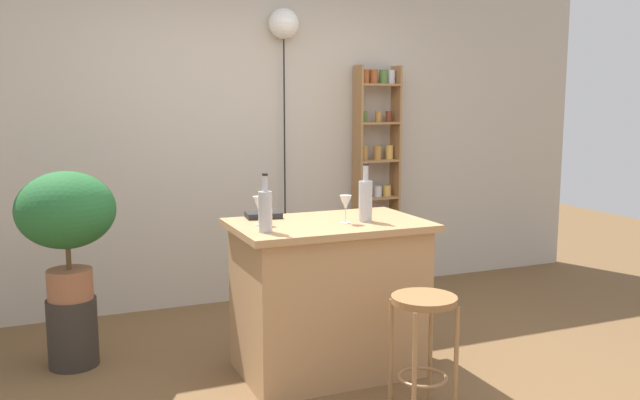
{
  "coord_description": "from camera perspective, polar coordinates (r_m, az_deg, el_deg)",
  "views": [
    {
      "loc": [
        -1.55,
        -3.25,
        1.62
      ],
      "look_at": [
        0.05,
        0.55,
        1.0
      ],
      "focal_mm": 37.69,
      "sensor_mm": 36.0,
      "label": 1
    }
  ],
  "objects": [
    {
      "name": "bottle_soda_blue",
      "position": [
        3.62,
        -4.67,
        -0.86
      ],
      "size": [
        0.08,
        0.08,
        0.32
      ],
      "color": "#B2B2B7",
      "rests_on": "kitchen_counter"
    },
    {
      "name": "wine_glass_left",
      "position": [
        3.87,
        2.19,
        -0.29
      ],
      "size": [
        0.07,
        0.07,
        0.16
      ],
      "color": "silver",
      "rests_on": "kitchen_counter"
    },
    {
      "name": "potted_plant",
      "position": [
        4.28,
        -20.75,
        -1.32
      ],
      "size": [
        0.58,
        0.52,
        0.78
      ],
      "color": "#935B3D",
      "rests_on": "plant_stool"
    },
    {
      "name": "ground",
      "position": [
        3.95,
        2.51,
        -15.72
      ],
      "size": [
        12.0,
        12.0,
        0.0
      ],
      "primitive_type": "plane",
      "color": "brown"
    },
    {
      "name": "spice_shelf",
      "position": [
        5.73,
        4.83,
        2.28
      ],
      "size": [
        0.38,
        0.17,
        1.9
      ],
      "color": "#9E7042",
      "rests_on": "ground"
    },
    {
      "name": "pendant_globe_light",
      "position": [
        5.44,
        -3.1,
        14.47
      ],
      "size": [
        0.24,
        0.24,
        2.33
      ],
      "color": "black",
      "rests_on": "ground"
    },
    {
      "name": "bar_stool",
      "position": [
        3.52,
        8.78,
        -10.6
      ],
      "size": [
        0.34,
        0.34,
        0.63
      ],
      "color": "#997047",
      "rests_on": "ground"
    },
    {
      "name": "wine_glass_center",
      "position": [
        3.84,
        -5.22,
        -0.39
      ],
      "size": [
        0.07,
        0.07,
        0.16
      ],
      "color": "silver",
      "rests_on": "kitchen_counter"
    },
    {
      "name": "bottle_vinegar",
      "position": [
        3.94,
        3.88,
        0.04
      ],
      "size": [
        0.08,
        0.08,
        0.34
      ],
      "color": "#B2B2B7",
      "rests_on": "kitchen_counter"
    },
    {
      "name": "back_wall",
      "position": [
        5.43,
        -6.24,
        6.13
      ],
      "size": [
        6.4,
        0.1,
        2.8
      ],
      "primitive_type": "cube",
      "color": "#BCB2A3",
      "rests_on": "ground"
    },
    {
      "name": "cookbook",
      "position": [
        4.08,
        -4.83,
        -1.27
      ],
      "size": [
        0.23,
        0.17,
        0.03
      ],
      "primitive_type": "cube",
      "rotation": [
        0.0,
        0.0,
        -0.12
      ],
      "color": "black",
      "rests_on": "kitchen_counter"
    },
    {
      "name": "plant_stool",
      "position": [
        4.45,
        -20.25,
        -10.49
      ],
      "size": [
        0.3,
        0.3,
        0.42
      ],
      "primitive_type": "cylinder",
      "color": "#2D2823",
      "rests_on": "ground"
    },
    {
      "name": "kitchen_counter",
      "position": [
        4.05,
        0.72,
        -8.17
      ],
      "size": [
        1.13,
        0.73,
        0.91
      ],
      "color": "tan",
      "rests_on": "ground"
    }
  ]
}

